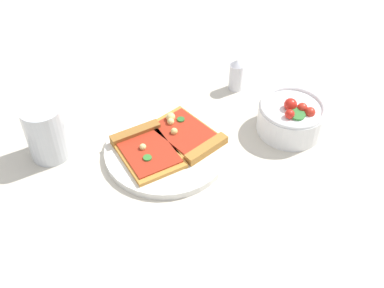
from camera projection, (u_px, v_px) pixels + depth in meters
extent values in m
plane|color=beige|center=(169.00, 159.00, 0.92)|extent=(2.40, 2.40, 0.00)
cylinder|color=white|center=(166.00, 150.00, 0.93)|extent=(0.24, 0.24, 0.01)
cube|color=gold|center=(185.00, 134.00, 0.94)|extent=(0.14, 0.10, 0.01)
cube|color=#B77A33|center=(207.00, 149.00, 0.91)|extent=(0.02, 0.10, 0.02)
cube|color=#B22D19|center=(185.00, 132.00, 0.94)|extent=(0.12, 0.09, 0.00)
sphere|color=#F2D87F|center=(171.00, 122.00, 0.96)|extent=(0.01, 0.01, 0.01)
sphere|color=#F2D87F|center=(171.00, 117.00, 0.96)|extent=(0.02, 0.02, 0.02)
sphere|color=#EAD172|center=(174.00, 131.00, 0.94)|extent=(0.01, 0.01, 0.01)
cylinder|color=#2D722D|center=(181.00, 119.00, 0.96)|extent=(0.01, 0.01, 0.00)
cube|color=gold|center=(148.00, 153.00, 0.91)|extent=(0.15, 0.13, 0.01)
cube|color=#A36B2D|center=(135.00, 134.00, 0.94)|extent=(0.04, 0.10, 0.02)
cube|color=#B22D19|center=(148.00, 151.00, 0.90)|extent=(0.13, 0.11, 0.00)
sphere|color=#F2D87F|center=(143.00, 147.00, 0.90)|extent=(0.01, 0.01, 0.01)
cylinder|color=#388433|center=(147.00, 158.00, 0.89)|extent=(0.02, 0.02, 0.00)
cylinder|color=white|center=(291.00, 119.00, 0.96)|extent=(0.13, 0.13, 0.06)
torus|color=white|center=(293.00, 107.00, 0.94)|extent=(0.13, 0.13, 0.01)
sphere|color=red|center=(290.00, 114.00, 0.92)|extent=(0.02, 0.02, 0.02)
sphere|color=red|center=(290.00, 105.00, 0.94)|extent=(0.03, 0.03, 0.03)
sphere|color=red|center=(310.00, 112.00, 0.93)|extent=(0.02, 0.02, 0.02)
sphere|color=red|center=(302.00, 108.00, 0.94)|extent=(0.02, 0.02, 0.02)
cylinder|color=#2D722D|center=(297.00, 114.00, 0.92)|extent=(0.03, 0.03, 0.01)
cylinder|color=silver|center=(46.00, 132.00, 0.89)|extent=(0.08, 0.08, 0.11)
cylinder|color=black|center=(48.00, 137.00, 0.90)|extent=(0.07, 0.07, 0.08)
cylinder|color=silver|center=(236.00, 77.00, 1.06)|extent=(0.03, 0.03, 0.06)
cone|color=silver|center=(237.00, 62.00, 1.03)|extent=(0.03, 0.03, 0.01)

